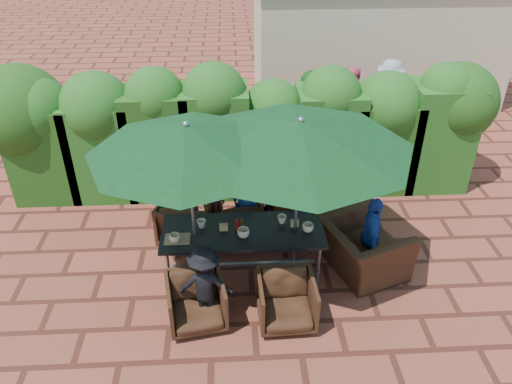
{
  "coord_description": "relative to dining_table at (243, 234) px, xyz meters",
  "views": [
    {
      "loc": [
        -0.23,
        -5.72,
        4.98
      ],
      "look_at": [
        0.1,
        0.4,
        1.09
      ],
      "focal_mm": 35.0,
      "sensor_mm": 36.0,
      "label": 1
    }
  ],
  "objects": [
    {
      "name": "ground",
      "position": [
        0.11,
        0.05,
        -0.67
      ],
      "size": [
        80.0,
        80.0,
        0.0
      ],
      "primitive_type": "plane",
      "color": "brown",
      "rests_on": "ground"
    },
    {
      "name": "dining_table",
      "position": [
        0.0,
        0.0,
        0.0
      ],
      "size": [
        2.3,
        0.9,
        0.75
      ],
      "color": "black",
      "rests_on": "ground"
    },
    {
      "name": "umbrella_left",
      "position": [
        -0.68,
        -0.04,
        1.54
      ],
      "size": [
        2.59,
        2.59,
        2.46
      ],
      "color": "gray",
      "rests_on": "ground"
    },
    {
      "name": "umbrella_right",
      "position": [
        0.75,
        0.01,
        1.54
      ],
      "size": [
        2.99,
        2.99,
        2.46
      ],
      "color": "gray",
      "rests_on": "ground"
    },
    {
      "name": "chair_far_left",
      "position": [
        -0.86,
        0.84,
        -0.25
      ],
      "size": [
        0.97,
        0.93,
        0.84
      ],
      "primitive_type": "imported",
      "rotation": [
        0.0,
        0.0,
        2.91
      ],
      "color": "black",
      "rests_on": "ground"
    },
    {
      "name": "chair_far_mid",
      "position": [
        -0.01,
        0.99,
        -0.33
      ],
      "size": [
        0.73,
        0.69,
        0.69
      ],
      "primitive_type": "imported",
      "rotation": [
        0.0,
        0.0,
        3.23
      ],
      "color": "black",
      "rests_on": "ground"
    },
    {
      "name": "chair_far_right",
      "position": [
        0.88,
        1.05,
        -0.26
      ],
      "size": [
        0.87,
        0.82,
        0.84
      ],
      "primitive_type": "imported",
      "rotation": [
        0.0,
        0.0,
        3.22
      ],
      "color": "black",
      "rests_on": "ground"
    },
    {
      "name": "chair_near_left",
      "position": [
        -0.64,
        -0.96,
        -0.3
      ],
      "size": [
        0.84,
        0.8,
        0.75
      ],
      "primitive_type": "imported",
      "rotation": [
        0.0,
        0.0,
        0.17
      ],
      "color": "black",
      "rests_on": "ground"
    },
    {
      "name": "chair_near_right",
      "position": [
        0.53,
        -1.01,
        -0.3
      ],
      "size": [
        0.75,
        0.71,
        0.75
      ],
      "primitive_type": "imported",
      "rotation": [
        0.0,
        0.0,
        0.03
      ],
      "color": "black",
      "rests_on": "ground"
    },
    {
      "name": "chair_end_right",
      "position": [
        1.75,
        -0.03,
        -0.15
      ],
      "size": [
        1.14,
        1.39,
        1.04
      ],
      "primitive_type": "imported",
      "rotation": [
        0.0,
        0.0,
        1.93
      ],
      "color": "black",
      "rests_on": "ground"
    },
    {
      "name": "adult_far_left",
      "position": [
        -0.8,
        0.93,
        -0.09
      ],
      "size": [
        0.59,
        0.35,
        1.18
      ],
      "primitive_type": "imported",
      "rotation": [
        0.0,
        0.0,
        -0.01
      ],
      "color": "silver",
      "rests_on": "ground"
    },
    {
      "name": "adult_far_mid",
      "position": [
        0.09,
        0.94,
        -0.04
      ],
      "size": [
        0.56,
        0.51,
        1.26
      ],
      "primitive_type": "imported",
      "rotation": [
        0.0,
        0.0,
        -0.37
      ],
      "color": "#1C3E9A",
      "rests_on": "ground"
    },
    {
      "name": "adult_far_right",
      "position": [
        0.89,
        0.95,
        -0.07
      ],
      "size": [
        0.67,
        0.54,
        1.2
      ],
      "primitive_type": "imported",
      "rotation": [
        0.0,
        0.0,
        -0.37
      ],
      "color": "black",
      "rests_on": "ground"
    },
    {
      "name": "adult_near_left",
      "position": [
        -0.51,
        -0.9,
        -0.1
      ],
      "size": [
        0.76,
        0.41,
        1.15
      ],
      "primitive_type": "imported",
      "rotation": [
        0.0,
        0.0,
        3.04
      ],
      "color": "black",
      "rests_on": "ground"
    },
    {
      "name": "adult_end_right",
      "position": [
        1.84,
        -0.05,
        -0.06
      ],
      "size": [
        0.45,
        0.76,
        1.23
      ],
      "primitive_type": "imported",
      "rotation": [
        0.0,
        0.0,
        1.44
      ],
      "color": "#1C3E9A",
      "rests_on": "ground"
    },
    {
      "name": "child_left",
      "position": [
        -0.4,
        1.08,
        -0.27
      ],
      "size": [
        0.32,
        0.27,
        0.82
      ],
      "primitive_type": "imported",
      "rotation": [
        0.0,
        0.0,
        -0.1
      ],
      "color": "#EC537B",
      "rests_on": "ground"
    },
    {
      "name": "child_right",
      "position": [
        0.5,
        1.14,
        -0.27
      ],
      "size": [
        0.34,
        0.3,
        0.82
      ],
      "primitive_type": "imported",
      "rotation": [
        0.0,
        0.0,
        -0.21
      ],
      "color": "#7E489E",
      "rests_on": "ground"
    },
    {
      "name": "pedestrian_a",
      "position": [
        1.55,
        4.22,
        0.13
      ],
      "size": [
        1.57,
        0.79,
        1.61
      ],
      "primitive_type": "imported",
      "rotation": [
        0.0,
        0.0,
        2.97
      ],
      "color": "#237D22",
      "rests_on": "ground"
    },
    {
      "name": "pedestrian_b",
      "position": [
        2.47,
        4.49,
        0.12
      ],
      "size": [
        0.87,
        0.68,
        1.59
      ],
      "primitive_type": "imported",
      "rotation": [
        0.0,
        0.0,
        3.47
      ],
      "color": "#EC537B",
      "rests_on": "ground"
    },
    {
      "name": "pedestrian_c",
      "position": [
        3.32,
        4.49,
        0.19
      ],
      "size": [
        1.16,
        1.11,
        1.73
      ],
      "primitive_type": "imported",
      "rotation": [
        0.0,
        0.0,
        2.42
      ],
      "color": "#95969D",
      "rests_on": "ground"
    },
    {
      "name": "cup_a",
      "position": [
        -0.94,
        -0.2,
        0.13
      ],
      "size": [
        0.15,
        0.15,
        0.12
      ],
      "primitive_type": "imported",
      "color": "beige",
      "rests_on": "dining_table"
    },
    {
      "name": "cup_b",
      "position": [
        -0.58,
        0.11,
        0.14
      ],
      "size": [
        0.13,
        0.13,
        0.12
      ],
      "primitive_type": "imported",
      "color": "beige",
      "rests_on": "dining_table"
    },
    {
      "name": "cup_c",
      "position": [
        0.0,
        -0.15,
        0.14
      ],
      "size": [
        0.17,
        0.17,
        0.13
      ],
      "primitive_type": "imported",
      "color": "beige",
      "rests_on": "dining_table"
    },
    {
      "name": "cup_d",
      "position": [
        0.57,
        0.15,
        0.14
      ],
      "size": [
        0.13,
        0.13,
        0.12
      ],
      "primitive_type": "imported",
      "color": "beige",
      "rests_on": "dining_table"
    },
    {
      "name": "cup_e",
      "position": [
        0.91,
        -0.08,
        0.14
      ],
      "size": [
        0.16,
        0.16,
        0.12
      ],
      "primitive_type": "imported",
      "color": "beige",
      "rests_on": "dining_table"
    },
    {
      "name": "ketchup_bottle",
      "position": [
        -0.08,
        0.02,
        0.16
      ],
      "size": [
        0.04,
        0.04,
        0.17
      ],
      "primitive_type": "cylinder",
      "color": "#B20C0A",
      "rests_on": "dining_table"
    },
    {
      "name": "sauce_bottle",
      "position": [
        -0.01,
        0.04,
        0.16
      ],
      "size": [
        0.04,
        0.04,
        0.17
      ],
      "primitive_type": "cylinder",
      "color": "#4C230C",
      "rests_on": "dining_table"
    },
    {
      "name": "serving_tray",
      "position": [
        -0.91,
        -0.16,
        0.08
      ],
      "size": [
        0.35,
        0.25,
        0.02
      ],
      "primitive_type": "cube",
      "color": "#8E6445",
      "rests_on": "dining_table"
    },
    {
      "name": "number_block_left",
      "position": [
        -0.27,
        0.02,
        0.13
      ],
      "size": [
        0.12,
        0.06,
        0.1
      ],
      "primitive_type": "cube",
      "color": "tan",
      "rests_on": "dining_table"
    },
    {
      "name": "number_block_right",
      "position": [
        0.74,
        0.06,
        0.13
      ],
      "size": [
        0.12,
        0.06,
        0.1
      ],
      "primitive_type": "cube",
      "color": "tan",
      "rests_on": "dining_table"
    },
    {
      "name": "hedge_wall",
      "position": [
        -0.12,
        2.38,
        0.64
      ],
      "size": [
        9.1,
        1.6,
        2.42
      ],
      "color": "#13350E",
      "rests_on": "ground"
    },
    {
      "name": "building",
      "position": [
        3.61,
        7.05,
        0.93
      ],
      "size": [
        6.2,
        3.08,
        3.2
      ],
      "color": "beige",
      "rests_on": "ground"
    }
  ]
}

